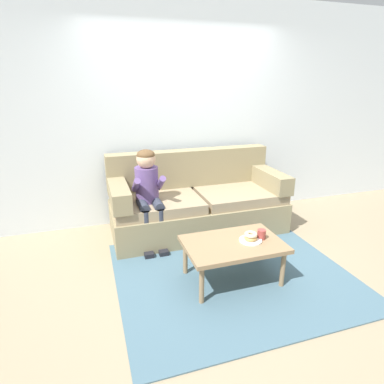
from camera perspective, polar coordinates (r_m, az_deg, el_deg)
ground at (r=3.52m, az=5.33°, el=-12.05°), size 10.00×10.00×0.00m
wall_back at (r=4.35m, az=-1.50°, el=13.58°), size 8.00×0.10×2.80m
area_rug at (r=3.33m, az=7.06°, el=-14.04°), size 2.22×1.92×0.01m
couch at (r=4.08m, az=0.85°, el=-1.99°), size 2.11×0.90×0.97m
coffee_table at (r=3.07m, az=7.23°, el=-9.45°), size 0.90×0.60×0.40m
person_child at (r=3.63m, az=-7.67°, el=0.54°), size 0.34×0.58×1.10m
plate at (r=3.09m, az=10.20°, el=-8.33°), size 0.21×0.21×0.01m
donut at (r=3.08m, az=10.23°, el=-7.92°), size 0.17×0.17×0.04m
donut_second at (r=3.06m, az=10.27°, el=-7.32°), size 0.14×0.14×0.04m
mug at (r=3.13m, az=12.08°, el=-7.25°), size 0.08×0.08×0.09m
toy_controller at (r=3.78m, az=11.18°, el=-9.63°), size 0.23×0.09×0.05m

